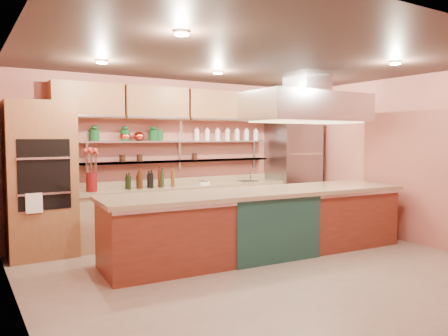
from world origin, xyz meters
TOP-DOWN VIEW (x-y plane):
  - floor at (0.00, 0.00)m, footprint 6.00×5.00m
  - ceiling at (0.00, 0.00)m, footprint 6.00×5.00m
  - wall_back at (0.00, 2.50)m, footprint 6.00×0.04m
  - wall_front at (0.00, -2.50)m, footprint 6.00×0.04m
  - wall_left at (-3.00, 0.00)m, footprint 0.04×5.00m
  - wall_right at (3.00, 0.00)m, footprint 0.04×5.00m
  - oven_stack at (-2.45, 2.18)m, footprint 0.95×0.64m
  - refrigerator at (2.35, 2.14)m, footprint 0.95×0.72m
  - back_counter at (-0.05, 2.20)m, footprint 3.84×0.64m
  - wall_shelf_lower at (-0.05, 2.37)m, footprint 3.60×0.26m
  - wall_shelf_upper at (-0.05, 2.37)m, footprint 3.60×0.26m
  - upper_cabinets at (0.00, 2.32)m, footprint 4.60×0.36m
  - range_hood at (1.28, 0.58)m, footprint 2.00×1.00m
  - ceiling_downlights at (0.00, 0.20)m, footprint 4.00×2.80m
  - island at (0.38, 0.58)m, footprint 4.76×1.36m
  - flower_vase at (-1.72, 2.15)m, footprint 0.21×0.21m
  - oil_bottle_cluster at (-0.75, 2.15)m, footprint 0.93×0.46m
  - kitchen_scale at (0.27, 2.15)m, footprint 0.18×0.14m
  - bar_faucet at (1.36, 2.25)m, footprint 0.03×0.03m
  - copper_kettle at (-0.86, 2.37)m, footprint 0.22×0.22m
  - green_canister at (-0.50, 2.37)m, footprint 0.17×0.17m

SIDE VIEW (x-z plane):
  - floor at x=0.00m, z-range -0.02..0.00m
  - back_counter at x=-0.05m, z-range 0.00..0.93m
  - island at x=0.38m, z-range 0.00..0.98m
  - kitchen_scale at x=0.27m, z-range 0.93..1.03m
  - bar_faucet at x=1.36m, z-range 0.93..1.13m
  - refrigerator at x=2.35m, z-range 0.00..2.10m
  - oil_bottle_cluster at x=-0.75m, z-range 0.93..1.22m
  - flower_vase at x=-1.72m, z-range 0.93..1.23m
  - oven_stack at x=-2.45m, z-range 0.00..2.30m
  - wall_shelf_lower at x=-0.05m, z-range 1.34..1.36m
  - wall_back at x=0.00m, z-range 0.00..2.80m
  - wall_front at x=0.00m, z-range 0.00..2.80m
  - wall_left at x=-3.00m, z-range 0.00..2.80m
  - wall_right at x=3.00m, z-range 0.00..2.80m
  - wall_shelf_upper at x=-0.05m, z-range 1.69..1.71m
  - copper_kettle at x=-0.86m, z-range 1.71..1.87m
  - green_canister at x=-0.50m, z-range 1.71..1.91m
  - range_hood at x=1.28m, z-range 2.02..2.48m
  - upper_cabinets at x=0.00m, z-range 2.08..2.62m
  - ceiling_downlights at x=0.00m, z-range 2.76..2.78m
  - ceiling at x=0.00m, z-range 2.79..2.81m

